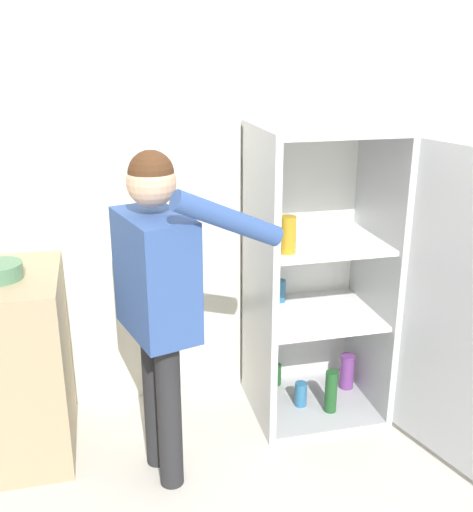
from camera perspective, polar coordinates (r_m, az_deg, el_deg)
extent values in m
plane|color=beige|center=(2.97, 4.69, -21.28)|extent=(12.00, 12.00, 0.00)
cube|color=silver|center=(3.26, -0.05, 7.78)|extent=(7.00, 0.06, 2.55)
cube|color=#B7BABC|center=(3.53, 7.19, -13.63)|extent=(0.68, 0.61, 0.04)
cube|color=#B7BABC|center=(2.99, 8.44, 11.99)|extent=(0.68, 0.61, 0.04)
cube|color=white|center=(3.43, 6.06, -0.21)|extent=(0.68, 0.03, 1.50)
cube|color=#B7BABC|center=(3.08, 2.12, -2.42)|extent=(0.04, 0.61, 1.50)
cube|color=#B7BABC|center=(3.31, 13.03, -1.39)|extent=(0.03, 0.61, 1.50)
cube|color=white|center=(3.26, 7.59, -5.50)|extent=(0.61, 0.54, 0.02)
cube|color=white|center=(3.12, 7.92, 1.35)|extent=(0.61, 0.54, 0.02)
cube|color=#B7BABC|center=(2.87, 20.89, -5.41)|extent=(0.23, 0.67, 1.50)
cylinder|color=#1E5123|center=(3.61, 3.73, -11.19)|extent=(0.07, 0.07, 0.12)
cylinder|color=#1E5123|center=(3.38, 8.99, -12.62)|extent=(0.07, 0.07, 0.24)
cylinder|color=teal|center=(3.35, 4.21, -3.32)|extent=(0.06, 0.06, 0.13)
cylinder|color=#B78C1E|center=(2.87, 4.90, 2.04)|extent=(0.08, 0.08, 0.18)
cylinder|color=teal|center=(3.31, 2.56, -2.42)|extent=(0.08, 0.08, 0.25)
cylinder|color=#723884|center=(3.61, 10.47, -10.75)|extent=(0.08, 0.08, 0.21)
cylinder|color=teal|center=(3.43, 6.14, -12.94)|extent=(0.07, 0.07, 0.14)
cylinder|color=#262628|center=(2.92, -7.78, -12.96)|extent=(0.11, 0.11, 0.75)
cylinder|color=#262628|center=(2.79, -6.41, -14.68)|extent=(0.11, 0.11, 0.75)
cube|color=#335193|center=(2.57, -7.70, -1.76)|extent=(0.35, 0.48, 0.53)
sphere|color=#DBAD89|center=(2.45, -8.11, 6.97)|extent=(0.21, 0.21, 0.21)
sphere|color=#4C2D19|center=(2.44, -8.15, 7.79)|extent=(0.19, 0.19, 0.19)
cylinder|color=#335193|center=(2.79, -9.51, -0.71)|extent=(0.09, 0.09, 0.50)
cylinder|color=#335193|center=(2.36, -0.75, 3.52)|extent=(0.49, 0.21, 0.29)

